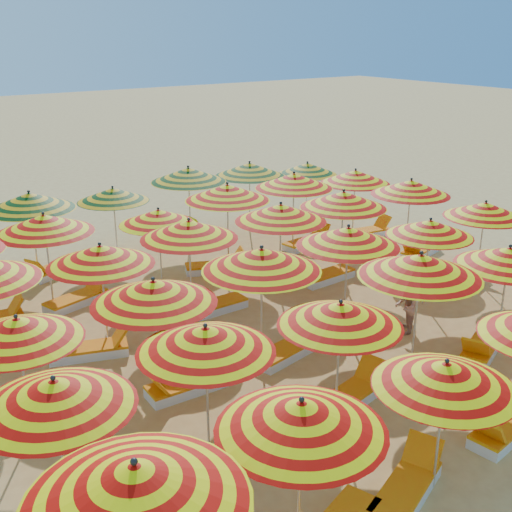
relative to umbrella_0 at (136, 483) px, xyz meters
name	(u,v)px	position (x,y,z in m)	size (l,w,h in m)	color
ground	(267,322)	(6.34, 6.36, -2.36)	(120.00, 120.00, 0.00)	#DAAF61
umbrella_0	(136,483)	(0.00, 0.00, 0.00)	(2.67, 2.67, 2.68)	silver
umbrella_1	(301,416)	(2.42, 0.20, -0.21)	(2.67, 2.67, 2.44)	silver
umbrella_2	(445,375)	(4.95, -0.07, -0.31)	(2.84, 2.84, 2.32)	silver
umbrella_6	(55,394)	(-0.03, 2.61, -0.23)	(2.46, 2.46, 2.42)	silver
umbrella_7	(206,340)	(2.50, 2.79, -0.21)	(2.43, 2.43, 2.44)	silver
umbrella_8	(340,315)	(4.99, 2.31, -0.24)	(2.65, 2.65, 2.40)	silver
umbrella_9	(420,266)	(7.53, 2.74, 0.00)	(2.67, 2.67, 2.68)	silver
umbrella_10	(509,257)	(9.92, 2.32, -0.18)	(2.88, 2.88, 2.47)	silver
umbrella_12	(17,329)	(0.14, 5.06, -0.28)	(2.74, 2.74, 2.36)	silver
umbrella_13	(154,292)	(2.61, 4.86, -0.12)	(2.52, 2.52, 2.54)	silver
umbrella_14	(262,260)	(5.09, 4.88, 0.00)	(3.25, 3.25, 2.68)	silver
umbrella_15	(348,237)	(7.78, 5.16, -0.07)	(2.58, 2.58, 2.60)	silver
umbrella_16	(430,228)	(10.41, 4.95, -0.28)	(2.41, 2.41, 2.36)	silver
umbrella_17	(485,210)	(12.90, 5.14, -0.24)	(2.59, 2.59, 2.41)	silver
umbrella_19	(100,255)	(2.60, 7.46, -0.15)	(2.94, 2.94, 2.51)	silver
umbrella_20	(189,230)	(5.04, 7.87, -0.11)	(3.14, 3.14, 2.56)	silver
umbrella_21	(281,213)	(7.71, 7.69, -0.07)	(2.77, 2.77, 2.59)	silver
umbrella_22	(343,200)	(9.92, 7.68, -0.05)	(2.58, 2.58, 2.62)	silver
umbrella_23	(411,188)	(12.73, 7.73, -0.10)	(3.17, 3.17, 2.57)	silver
umbrella_25	(44,224)	(2.26, 10.25, -0.07)	(3.02, 3.02, 2.60)	silver
umbrella_26	(158,217)	(5.26, 9.97, -0.33)	(2.51, 2.51, 2.31)	silver
umbrella_27	(227,192)	(7.61, 10.16, -0.02)	(2.80, 2.80, 2.66)	silver
umbrella_28	(294,181)	(10.21, 10.32, -0.05)	(2.87, 2.87, 2.63)	silver
umbrella_29	(355,177)	(12.62, 10.07, -0.18)	(3.10, 3.10, 2.47)	silver
umbrella_31	(30,201)	(2.57, 12.49, -0.02)	(2.53, 2.53, 2.65)	silver
umbrella_32	(113,195)	(5.18, 12.88, -0.30)	(2.40, 2.40, 2.34)	silver
umbrella_33	(188,175)	(7.86, 12.93, -0.03)	(2.53, 2.53, 2.64)	silver
umbrella_34	(250,169)	(10.19, 12.79, -0.11)	(2.56, 2.56, 2.56)	silver
umbrella_35	(307,169)	(12.55, 12.52, -0.32)	(2.59, 2.59, 2.31)	silver
lounger_2	(407,489)	(4.45, 0.04, -2.21)	(1.82, 1.18, 0.69)	white
lounger_3	(504,429)	(7.05, 0.12, -2.21)	(1.80, 0.82, 0.69)	white
lounger_6	(102,487)	(0.57, 2.79, -2.21)	(1.81, 0.89, 0.69)	white
lounger_7	(352,395)	(5.59, 2.51, -2.21)	(1.82, 0.93, 0.69)	white
lounger_8	(482,348)	(9.32, 2.29, -2.21)	(1.82, 1.20, 0.69)	white
lounger_11	(186,385)	(3.11, 4.68, -2.21)	(1.75, 0.64, 0.69)	white
lounger_12	(288,350)	(5.69, 4.68, -2.21)	(1.81, 0.92, 0.69)	white
lounger_13	(467,280)	(12.39, 5.08, -2.21)	(1.82, 1.03, 0.69)	white
lounger_15	(91,350)	(2.10, 7.21, -2.21)	(1.83, 1.10, 0.69)	white
lounger_16	(213,307)	(5.54, 7.64, -2.21)	(1.74, 0.62, 0.69)	white
lounger_17	(326,276)	(9.32, 7.60, -2.21)	(1.76, 0.68, 0.69)	white
lounger_18	(420,251)	(13.23, 7.56, -2.21)	(1.82, 1.01, 0.69)	white
lounger_20	(78,299)	(2.86, 10.11, -2.21)	(1.83, 1.06, 0.69)	white
lounger_21	(216,267)	(7.10, 10.05, -2.21)	(1.82, 1.22, 0.69)	white
lounger_22	(307,242)	(10.81, 10.30, -2.21)	(1.79, 0.79, 0.69)	white
lounger_23	(367,232)	(13.22, 9.96, -2.21)	(1.79, 0.80, 0.69)	white
lounger_24	(55,269)	(3.07, 12.60, -2.21)	(1.82, 1.25, 0.69)	white
beachgoer_b	(406,306)	(8.71, 4.04, -1.67)	(0.67, 0.52, 1.38)	tan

